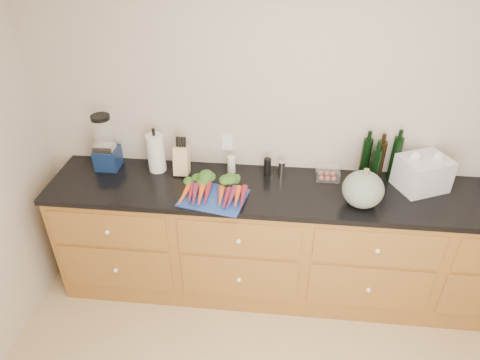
# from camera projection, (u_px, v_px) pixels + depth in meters

# --- Properties ---
(wall_back) EXTENTS (4.10, 0.05, 2.60)m
(wall_back) POSITION_uv_depth(u_px,v_px,m) (312.00, 122.00, 3.00)
(wall_back) COLOR #C1B3A0
(wall_back) RESTS_ON ground
(cabinets) EXTENTS (3.60, 0.64, 0.90)m
(cabinets) POSITION_uv_depth(u_px,v_px,m) (303.00, 245.00, 3.20)
(cabinets) COLOR brown
(cabinets) RESTS_ON ground
(countertop) EXTENTS (3.64, 0.62, 0.04)m
(countertop) POSITION_uv_depth(u_px,v_px,m) (308.00, 193.00, 2.94)
(countertop) COLOR black
(countertop) RESTS_ON cabinets
(cutting_board) EXTENTS (0.47, 0.39, 0.01)m
(cutting_board) POSITION_uv_depth(u_px,v_px,m) (214.00, 198.00, 2.85)
(cutting_board) COLOR #203E95
(cutting_board) RESTS_ON countertop
(carrots) EXTENTS (0.47, 0.34, 0.07)m
(carrots) POSITION_uv_depth(u_px,v_px,m) (215.00, 189.00, 2.88)
(carrots) COLOR #E5521B
(carrots) RESTS_ON cutting_board
(squash) EXTENTS (0.27, 0.27, 0.24)m
(squash) POSITION_uv_depth(u_px,v_px,m) (363.00, 189.00, 2.73)
(squash) COLOR #5B6B59
(squash) RESTS_ON countertop
(blender_appliance) EXTENTS (0.17, 0.17, 0.42)m
(blender_appliance) POSITION_uv_depth(u_px,v_px,m) (105.00, 145.00, 3.09)
(blender_appliance) COLOR #0F1F46
(blender_appliance) RESTS_ON countertop
(paper_towel) EXTENTS (0.13, 0.13, 0.28)m
(paper_towel) POSITION_uv_depth(u_px,v_px,m) (156.00, 153.00, 3.08)
(paper_towel) COLOR silver
(paper_towel) RESTS_ON countertop
(knife_block) EXTENTS (0.10, 0.10, 0.21)m
(knife_block) POSITION_uv_depth(u_px,v_px,m) (182.00, 160.00, 3.07)
(knife_block) COLOR tan
(knife_block) RESTS_ON countertop
(grinder_salt) EXTENTS (0.06, 0.06, 0.13)m
(grinder_salt) POSITION_uv_depth(u_px,v_px,m) (231.00, 165.00, 3.09)
(grinder_salt) COLOR silver
(grinder_salt) RESTS_ON countertop
(grinder_pepper) EXTENTS (0.05, 0.05, 0.13)m
(grinder_pepper) POSITION_uv_depth(u_px,v_px,m) (267.00, 167.00, 3.07)
(grinder_pepper) COLOR black
(grinder_pepper) RESTS_ON countertop
(canister_chrome) EXTENTS (0.05, 0.05, 0.11)m
(canister_chrome) POSITION_uv_depth(u_px,v_px,m) (282.00, 169.00, 3.07)
(canister_chrome) COLOR silver
(canister_chrome) RESTS_ON countertop
(tomato_box) EXTENTS (0.16, 0.13, 0.08)m
(tomato_box) POSITION_uv_depth(u_px,v_px,m) (327.00, 174.00, 3.04)
(tomato_box) COLOR white
(tomato_box) RESTS_ON countertop
(bottles) EXTENTS (0.27, 0.14, 0.32)m
(bottles) POSITION_uv_depth(u_px,v_px,m) (379.00, 160.00, 2.98)
(bottles) COLOR black
(bottles) RESTS_ON countertop
(grocery_bag) EXTENTS (0.39, 0.36, 0.23)m
(grocery_bag) POSITION_uv_depth(u_px,v_px,m) (423.00, 173.00, 2.90)
(grocery_bag) COLOR silver
(grocery_bag) RESTS_ON countertop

